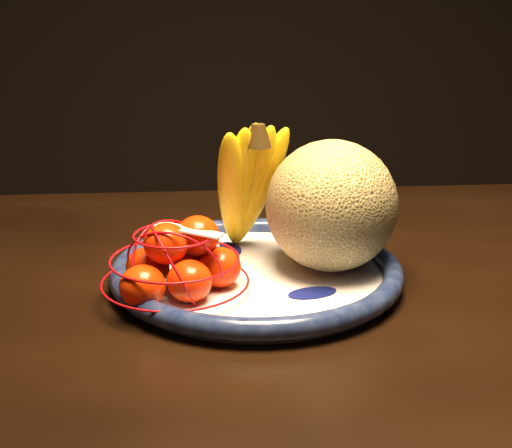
{
  "coord_description": "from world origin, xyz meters",
  "views": [
    {
      "loc": [
        -0.04,
        -0.67,
        1.04
      ],
      "look_at": [
        0.01,
        0.12,
        0.78
      ],
      "focal_mm": 50.0,
      "sensor_mm": 36.0,
      "label": 1
    }
  ],
  "objects": [
    {
      "name": "cantaloupe",
      "position": [
        0.1,
        0.12,
        0.8
      ],
      "size": [
        0.15,
        0.15,
        0.15
      ],
      "primitive_type": "sphere",
      "color": "olive",
      "rests_on": "fruit_bowl"
    },
    {
      "name": "fruit_bowl",
      "position": [
        0.01,
        0.11,
        0.73
      ],
      "size": [
        0.34,
        0.34,
        0.03
      ],
      "rotation": [
        0.0,
        0.0,
        -0.31
      ],
      "color": "white",
      "rests_on": "dining_table"
    },
    {
      "name": "mandarin_bag",
      "position": [
        -0.07,
        0.06,
        0.76
      ],
      "size": [
        0.21,
        0.21,
        0.1
      ],
      "rotation": [
        0.0,
        0.0,
        0.4
      ],
      "color": "#FF3806",
      "rests_on": "fruit_bowl"
    },
    {
      "name": "price_tag",
      "position": [
        -0.06,
        0.06,
        0.8
      ],
      "size": [
        0.08,
        0.05,
        0.01
      ],
      "primitive_type": "cube",
      "rotation": [
        -0.14,
        0.1,
        -0.34
      ],
      "color": "white",
      "rests_on": "mandarin_bag"
    },
    {
      "name": "banana_bunch",
      "position": [
        0.01,
        0.18,
        0.82
      ],
      "size": [
        0.11,
        0.12,
        0.18
      ],
      "rotation": [
        0.0,
        0.0,
        0.41
      ],
      "color": "yellow",
      "rests_on": "fruit_bowl"
    },
    {
      "name": "dining_table",
      "position": [
        -0.09,
        0.1,
        0.64
      ],
      "size": [
        1.44,
        0.88,
        0.71
      ],
      "rotation": [
        0.0,
        0.0,
        0.02
      ],
      "color": "black",
      "rests_on": "ground"
    }
  ]
}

